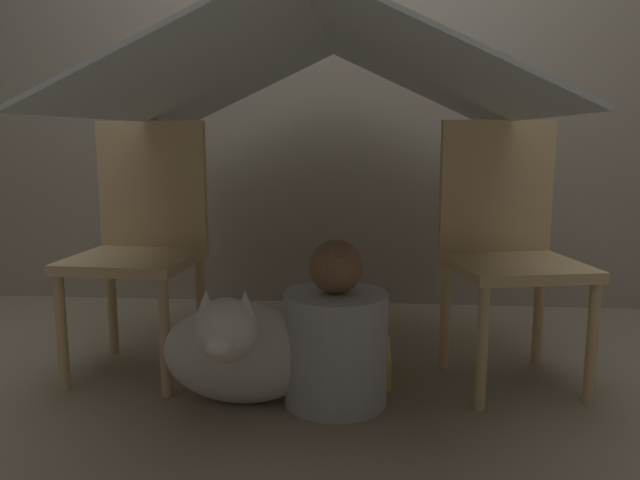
# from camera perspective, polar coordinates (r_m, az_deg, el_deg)

# --- Properties ---
(ground_plane) EXTENTS (8.80, 8.80, 0.00)m
(ground_plane) POSITION_cam_1_polar(r_m,az_deg,el_deg) (2.15, -0.32, -13.96)
(ground_plane) COLOR gray
(wall_back) EXTENTS (7.00, 0.05, 2.50)m
(wall_back) POSITION_cam_1_polar(r_m,az_deg,el_deg) (3.19, 1.56, 16.59)
(wall_back) COLOR gray
(wall_back) RESTS_ON ground_plane
(chair_left) EXTENTS (0.44, 0.44, 0.91)m
(chair_left) POSITION_cam_1_polar(r_m,az_deg,el_deg) (2.37, -15.99, 0.34)
(chair_left) COLOR #D1B27F
(chair_left) RESTS_ON ground_plane
(chair_right) EXTENTS (0.49, 0.49, 0.91)m
(chair_right) POSITION_cam_1_polar(r_m,az_deg,el_deg) (2.27, 16.75, -0.09)
(chair_right) COLOR #D1B27F
(chair_right) RESTS_ON ground_plane
(sheet_canopy) EXTENTS (1.34, 1.51, 0.32)m
(sheet_canopy) POSITION_cam_1_polar(r_m,az_deg,el_deg) (2.13, 0.00, 15.29)
(sheet_canopy) COLOR silver
(person_front) EXTENTS (0.33, 0.33, 0.53)m
(person_front) POSITION_cam_1_polar(r_m,az_deg,el_deg) (2.02, 1.44, -9.06)
(person_front) COLOR #B2B2B7
(person_front) RESTS_ON ground_plane
(dog) EXTENTS (0.50, 0.42, 0.42)m
(dog) POSITION_cam_1_polar(r_m,az_deg,el_deg) (2.00, -7.50, -9.84)
(dog) COLOR silver
(dog) RESTS_ON ground_plane
(floor_cushion) EXTENTS (0.37, 0.29, 0.10)m
(floor_cushion) POSITION_cam_1_polar(r_m,az_deg,el_deg) (2.31, 1.79, -10.94)
(floor_cushion) COLOR #E5CC66
(floor_cushion) RESTS_ON ground_plane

